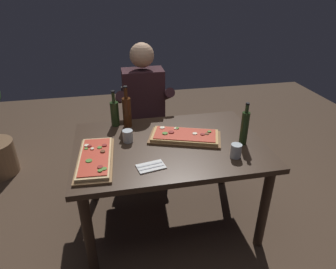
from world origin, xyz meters
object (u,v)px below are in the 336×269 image
oil_bottle_amber (127,111)px  vinegar_bottle_green (115,113)px  wine_bottle_dark (245,127)px  pizza_rectangular_front (185,136)px  diner_chair (144,125)px  tumbler_near_camera (236,152)px  dining_table (169,154)px  pizza_rectangular_left (95,158)px  seated_diner (144,107)px  tumbler_far_side (128,136)px

oil_bottle_amber → vinegar_bottle_green: (-0.10, 0.04, -0.02)m
wine_bottle_dark → pizza_rectangular_front: bearing=158.4°
wine_bottle_dark → diner_chair: (-0.62, 0.96, -0.39)m
tumbler_near_camera → diner_chair: 1.27m
dining_table → vinegar_bottle_green: vinegar_bottle_green is taller
pizza_rectangular_left → vinegar_bottle_green: bearing=73.2°
dining_table → pizza_rectangular_left: (-0.54, -0.13, 0.12)m
dining_table → tumbler_near_camera: size_ratio=14.47×
tumbler_near_camera → pizza_rectangular_front: bearing=130.4°
seated_diner → pizza_rectangular_front: bearing=-72.0°
pizza_rectangular_left → seated_diner: seated_diner is taller
tumbler_far_side → seated_diner: seated_diner is taller
pizza_rectangular_left → wine_bottle_dark: bearing=1.4°
vinegar_bottle_green → seated_diner: bearing=49.9°
vinegar_bottle_green → diner_chair: 0.65m
dining_table → seated_diner: size_ratio=1.05×
pizza_rectangular_left → diner_chair: 1.12m
pizza_rectangular_front → pizza_rectangular_left: 0.69m
pizza_rectangular_front → tumbler_near_camera: 0.43m
vinegar_bottle_green → tumbler_far_side: 0.32m
wine_bottle_dark → vinegar_bottle_green: bearing=151.0°
oil_bottle_amber → dining_table: bearing=-52.2°
pizza_rectangular_left → wine_bottle_dark: wine_bottle_dark is taller
dining_table → tumbler_near_camera: tumbler_near_camera is taller
pizza_rectangular_front → diner_chair: size_ratio=0.69×
wine_bottle_dark → tumbler_near_camera: wine_bottle_dark is taller
dining_table → pizza_rectangular_front: bearing=21.3°
dining_table → wine_bottle_dark: wine_bottle_dark is taller
tumbler_near_camera → tumbler_far_side: size_ratio=1.06×
diner_chair → tumbler_near_camera: bearing=-66.2°
pizza_rectangular_front → wine_bottle_dark: 0.45m
tumbler_far_side → diner_chair: (0.21, 0.76, -0.30)m
pizza_rectangular_front → diner_chair: (-0.22, 0.80, -0.27)m
diner_chair → seated_diner: (0.00, -0.12, 0.26)m
oil_bottle_amber → seated_diner: 0.44m
vinegar_bottle_green → tumbler_far_side: vinegar_bottle_green is taller
pizza_rectangular_left → diner_chair: diner_chair is taller
wine_bottle_dark → diner_chair: wine_bottle_dark is taller
oil_bottle_amber → tumbler_near_camera: (0.69, -0.63, -0.09)m
pizza_rectangular_left → oil_bottle_amber: 0.57m
pizza_rectangular_left → oil_bottle_amber: (0.26, 0.49, 0.11)m
dining_table → wine_bottle_dark: 0.59m
pizza_rectangular_front → oil_bottle_amber: size_ratio=1.73×
oil_bottle_amber → seated_diner: seated_diner is taller
tumbler_near_camera → tumbler_far_side: tumbler_near_camera is taller
pizza_rectangular_front → seated_diner: 0.72m
seated_diner → tumbler_near_camera: bearing=-63.7°
tumbler_near_camera → tumbler_far_side: 0.79m
diner_chair → wine_bottle_dark: bearing=-57.1°
tumbler_near_camera → diner_chair: (-0.50, 1.13, -0.30)m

